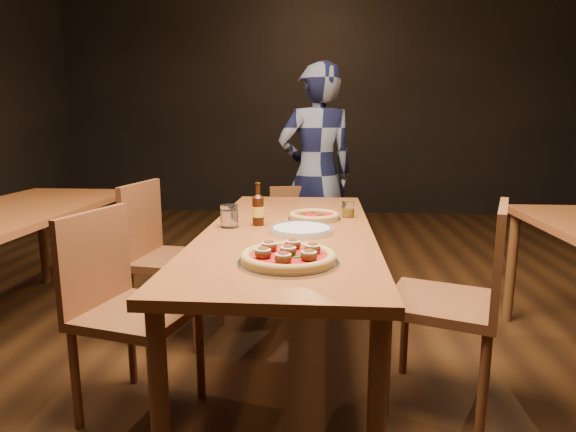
# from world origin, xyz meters

# --- Properties ---
(ground) EXTENTS (9.00, 9.00, 0.00)m
(ground) POSITION_xyz_m (0.00, 0.00, 0.00)
(ground) COLOR black
(table_main) EXTENTS (0.80, 2.00, 0.75)m
(table_main) POSITION_xyz_m (0.00, 0.00, 0.68)
(table_main) COLOR brown
(table_main) RESTS_ON ground
(table_left) EXTENTS (0.80, 2.00, 0.75)m
(table_left) POSITION_xyz_m (-1.70, 0.30, 0.68)
(table_left) COLOR brown
(table_left) RESTS_ON ground
(chair_main_nw) EXTENTS (0.53, 0.53, 0.93)m
(chair_main_nw) POSITION_xyz_m (-0.61, -0.41, 0.47)
(chair_main_nw) COLOR #622D19
(chair_main_nw) RESTS_ON ground
(chair_main_sw) EXTENTS (0.50, 0.50, 0.96)m
(chair_main_sw) POSITION_xyz_m (-0.68, 0.36, 0.48)
(chair_main_sw) COLOR #622D19
(chair_main_sw) RESTS_ON ground
(chair_main_e) EXTENTS (0.58, 0.58, 0.97)m
(chair_main_e) POSITION_xyz_m (0.70, -0.24, 0.49)
(chair_main_e) COLOR #622D19
(chair_main_e) RESTS_ON ground
(chair_end) EXTENTS (0.46, 0.46, 0.81)m
(chair_end) POSITION_xyz_m (-0.02, 1.21, 0.41)
(chair_end) COLOR #622D19
(chair_end) RESTS_ON ground
(pizza_meatball) EXTENTS (0.37, 0.37, 0.07)m
(pizza_meatball) POSITION_xyz_m (0.04, -0.59, 0.78)
(pizza_meatball) COLOR #B7B7BF
(pizza_meatball) RESTS_ON table_main
(pizza_margherita) EXTENTS (0.28, 0.28, 0.04)m
(pizza_margherita) POSITION_xyz_m (0.12, 0.23, 0.77)
(pizza_margherita) COLOR #B7B7BF
(pizza_margherita) RESTS_ON table_main
(plate_stack) EXTENTS (0.29, 0.29, 0.03)m
(plate_stack) POSITION_xyz_m (0.07, -0.10, 0.76)
(plate_stack) COLOR white
(plate_stack) RESTS_ON table_main
(beer_bottle) EXTENTS (0.06, 0.06, 0.21)m
(beer_bottle) POSITION_xyz_m (-0.16, 0.06, 0.83)
(beer_bottle) COLOR black
(beer_bottle) RESTS_ON table_main
(water_glass) EXTENTS (0.09, 0.09, 0.11)m
(water_glass) POSITION_xyz_m (-0.29, 0.00, 0.80)
(water_glass) COLOR white
(water_glass) RESTS_ON table_main
(amber_glass) EXTENTS (0.07, 0.07, 0.09)m
(amber_glass) POSITION_xyz_m (0.30, 0.30, 0.79)
(amber_glass) COLOR #A37412
(amber_glass) RESTS_ON table_main
(diner) EXTENTS (0.72, 0.59, 1.71)m
(diner) POSITION_xyz_m (0.11, 1.49, 0.85)
(diner) COLOR black
(diner) RESTS_ON ground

